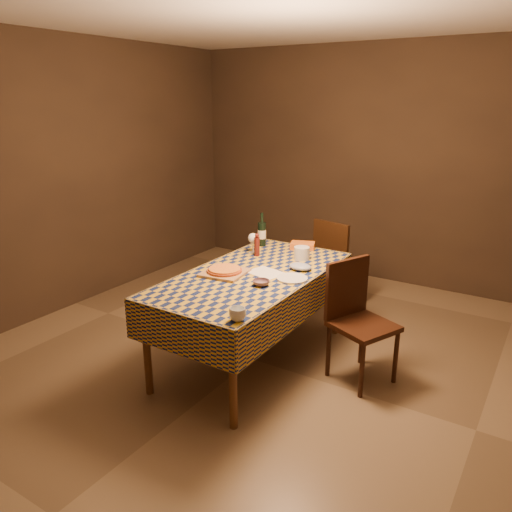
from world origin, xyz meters
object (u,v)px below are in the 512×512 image
object	(u,v)px
cutting_board	(225,273)
bowl	(261,283)
dining_table	(253,282)
chair_right	(356,314)
wine_bottle	(262,233)
white_plate	(292,278)
pizza	(225,270)
chair_far	(337,259)

from	to	relation	value
cutting_board	bowl	distance (m)	0.38
dining_table	chair_right	distance (m)	0.84
cutting_board	bowl	xyz separation A→B (m)	(0.38, -0.06, 0.01)
wine_bottle	chair_right	xyz separation A→B (m)	(1.14, -0.47, -0.36)
dining_table	white_plate	size ratio (longest dim) A/B	7.72
cutting_board	pizza	bearing A→B (deg)	0.00
pizza	bowl	world-z (taller)	pizza
dining_table	white_plate	xyz separation A→B (m)	(0.33, 0.05, 0.08)
chair_far	dining_table	bearing A→B (deg)	-94.68
dining_table	white_plate	world-z (taller)	white_plate
cutting_board	dining_table	bearing A→B (deg)	36.36
dining_table	bowl	xyz separation A→B (m)	(0.20, -0.19, 0.10)
bowl	wine_bottle	bearing A→B (deg)	121.39
pizza	chair_far	bearing A→B (deg)	79.22
bowl	wine_bottle	distance (m)	1.05
pizza	bowl	xyz separation A→B (m)	(0.38, -0.06, -0.01)
dining_table	wine_bottle	xyz separation A→B (m)	(-0.35, 0.70, 0.19)
pizza	chair_right	distance (m)	1.08
dining_table	wine_bottle	size ratio (longest dim) A/B	5.87
dining_table	pizza	world-z (taller)	pizza
white_plate	chair_far	world-z (taller)	chair_far
dining_table	chair_right	bearing A→B (deg)	16.27
pizza	wine_bottle	xyz separation A→B (m)	(-0.17, 0.83, 0.08)
white_plate	pizza	bearing A→B (deg)	-160.80
bowl	chair_far	xyz separation A→B (m)	(-0.08, 1.61, -0.27)
pizza	white_plate	world-z (taller)	pizza
pizza	wine_bottle	world-z (taller)	wine_bottle
chair_far	chair_right	world-z (taller)	same
dining_table	pizza	xyz separation A→B (m)	(-0.18, -0.13, 0.11)
dining_table	bowl	size ratio (longest dim) A/B	14.60
wine_bottle	pizza	bearing A→B (deg)	-78.60
dining_table	cutting_board	bearing A→B (deg)	-143.64
wine_bottle	chair_right	bearing A→B (deg)	-22.37
dining_table	chair_right	world-z (taller)	chair_right
cutting_board	chair_far	xyz separation A→B (m)	(0.29, 1.55, -0.26)
pizza	bowl	distance (m)	0.38
white_plate	cutting_board	bearing A→B (deg)	-160.80
dining_table	cutting_board	world-z (taller)	cutting_board
pizza	bowl	bearing A→B (deg)	-8.97
bowl	white_plate	size ratio (longest dim) A/B	0.53
white_plate	chair_far	distance (m)	1.41
pizza	chair_far	size ratio (longest dim) A/B	0.38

